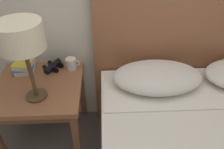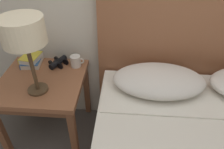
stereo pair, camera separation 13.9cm
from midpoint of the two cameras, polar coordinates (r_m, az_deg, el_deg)
name	(u,v)px [view 2 (the right image)]	position (r m, az deg, el deg)	size (l,w,h in m)	color
nightstand	(44,87)	(1.62, -15.14, -3.18)	(0.58, 0.58, 0.56)	brown
table_lamp	(23,33)	(1.27, -19.27, 10.06)	(0.25, 0.25, 0.50)	#4C3823
book_on_nightstand	(32,61)	(1.75, -18.07, 3.22)	(0.15, 0.19, 0.04)	silver
book_stacked_on_top	(31,58)	(1.72, -18.33, 4.14)	(0.15, 0.17, 0.04)	silver
binoculars_pair	(58,62)	(1.68, -11.59, 3.06)	(0.16, 0.16, 0.05)	black
coffee_mug	(76,61)	(1.63, -7.04, 3.40)	(0.10, 0.08, 0.08)	silver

